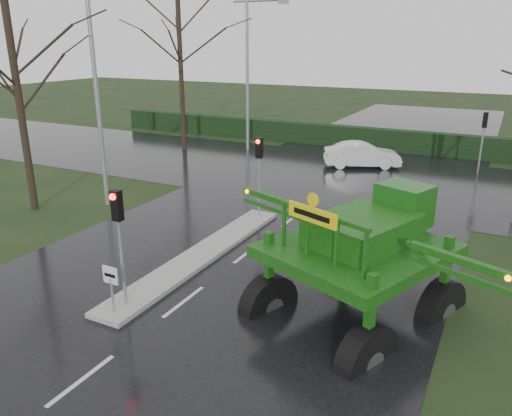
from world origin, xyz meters
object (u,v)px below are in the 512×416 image
at_px(traffic_signal_near, 118,223).
at_px(white_sedan, 361,167).
at_px(street_light_left_far, 251,61).
at_px(crop_sprayer, 275,231).
at_px(traffic_signal_mid, 259,160).
at_px(traffic_signal_far, 484,129).
at_px(keep_left_sign, 111,282).
at_px(street_light_left_near, 100,73).

bearing_deg(traffic_signal_near, white_sedan, 85.95).
bearing_deg(street_light_left_far, crop_sprayer, -60.68).
distance_m(traffic_signal_mid, street_light_left_far, 14.68).
xyz_separation_m(traffic_signal_far, street_light_left_far, (-14.69, -0.01, 3.40)).
distance_m(keep_left_sign, street_light_left_far, 23.11).
distance_m(street_light_left_near, crop_sprayer, 12.23).
bearing_deg(traffic_signal_mid, traffic_signal_far, 58.07).
xyz_separation_m(traffic_signal_far, street_light_left_near, (-14.69, -14.01, 3.40)).
distance_m(traffic_signal_near, crop_sprayer, 4.29).
height_order(traffic_signal_far, white_sedan, traffic_signal_far).
xyz_separation_m(traffic_signal_near, street_light_left_far, (-6.89, 21.01, 3.40)).
height_order(traffic_signal_far, street_light_left_far, street_light_left_far).
xyz_separation_m(traffic_signal_mid, traffic_signal_far, (7.80, 12.52, 0.00)).
height_order(traffic_signal_far, street_light_left_near, street_light_left_near).
xyz_separation_m(traffic_signal_mid, white_sedan, (1.38, 11.04, -2.59)).
distance_m(traffic_signal_mid, crop_sprayer, 7.36).
height_order(traffic_signal_near, white_sedan, traffic_signal_near).
bearing_deg(traffic_signal_near, street_light_left_near, 134.53).
distance_m(keep_left_sign, traffic_signal_mid, 9.12).
xyz_separation_m(keep_left_sign, traffic_signal_far, (7.80, 21.51, 1.53)).
relative_size(keep_left_sign, crop_sprayer, 0.17).
bearing_deg(crop_sprayer, traffic_signal_far, 99.21).
relative_size(traffic_signal_near, crop_sprayer, 0.44).
xyz_separation_m(keep_left_sign, street_light_left_near, (-6.89, 7.50, 4.93)).
xyz_separation_m(street_light_left_near, white_sedan, (8.28, 12.53, -5.99)).
distance_m(traffic_signal_near, street_light_left_near, 10.40).
relative_size(traffic_signal_near, traffic_signal_far, 1.00).
height_order(keep_left_sign, traffic_signal_far, traffic_signal_far).
bearing_deg(traffic_signal_near, street_light_left_far, 108.17).
bearing_deg(white_sedan, traffic_signal_near, 151.92).
xyz_separation_m(traffic_signal_near, street_light_left_near, (-6.89, 7.01, 3.40)).
bearing_deg(street_light_left_far, traffic_signal_mid, -61.14).
bearing_deg(white_sedan, traffic_signal_mid, 148.83).
bearing_deg(traffic_signal_near, traffic_signal_mid, 90.00).
distance_m(keep_left_sign, crop_sprayer, 4.71).
bearing_deg(street_light_left_near, keep_left_sign, -47.41).
distance_m(street_light_left_near, white_sedan, 16.17).
bearing_deg(street_light_left_far, street_light_left_near, -90.00).
bearing_deg(street_light_left_near, traffic_signal_mid, 12.21).
distance_m(keep_left_sign, white_sedan, 20.11).
distance_m(keep_left_sign, street_light_left_near, 11.32).
height_order(traffic_signal_mid, white_sedan, traffic_signal_mid).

